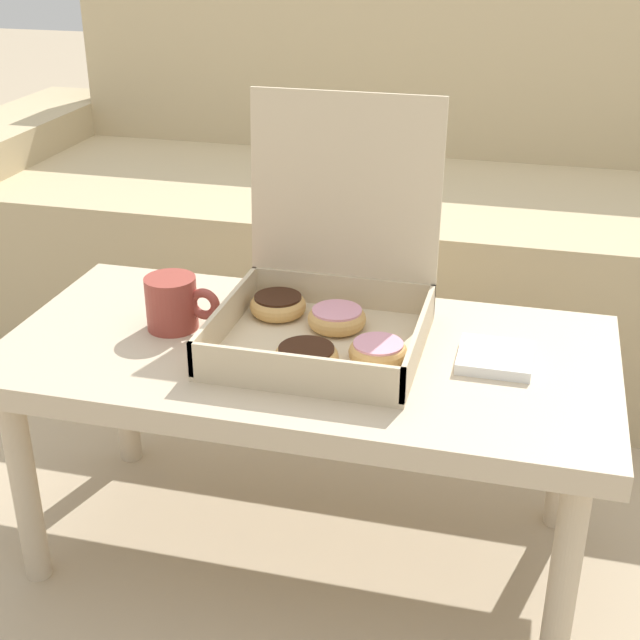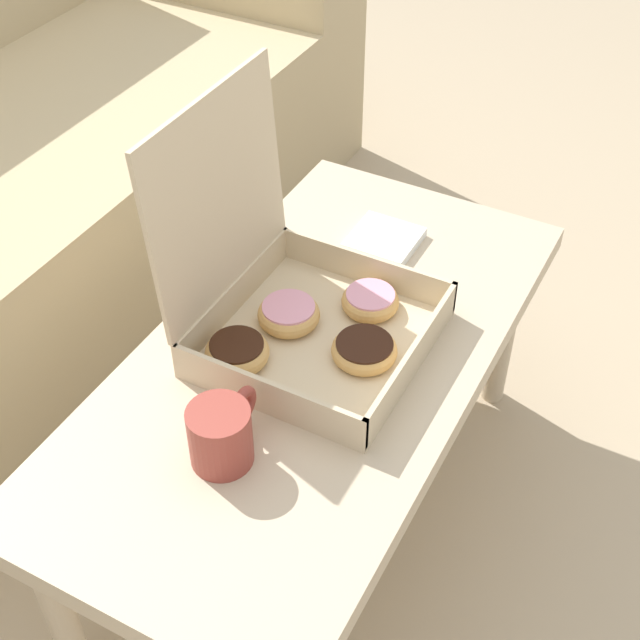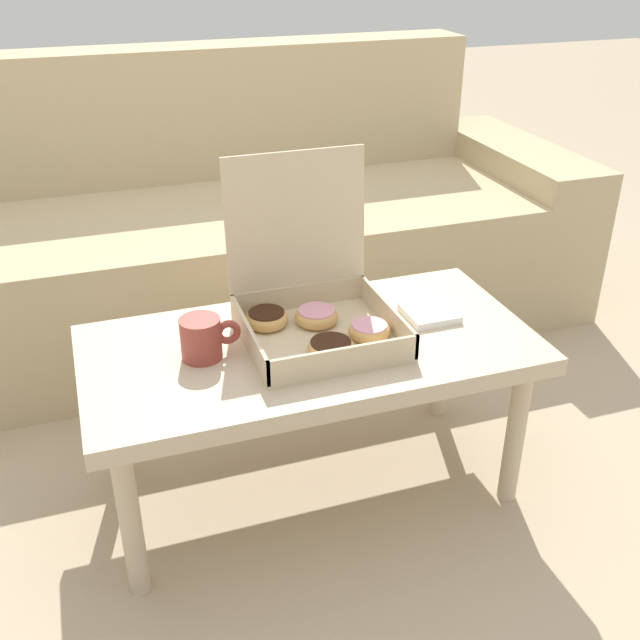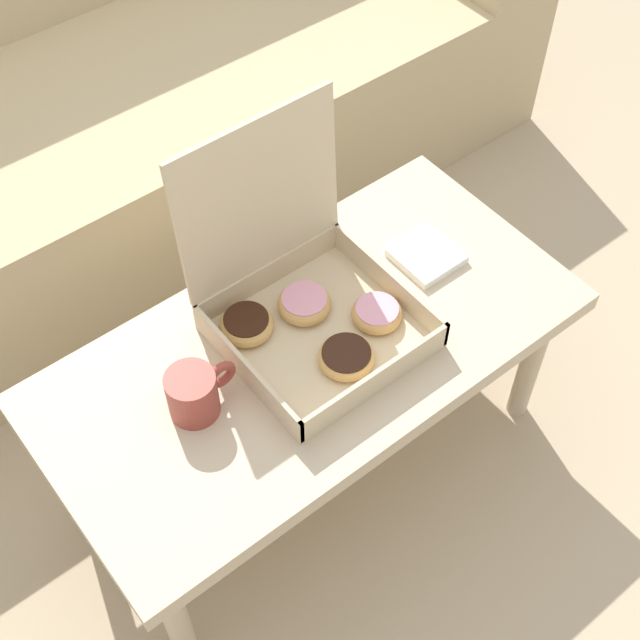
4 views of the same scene
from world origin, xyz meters
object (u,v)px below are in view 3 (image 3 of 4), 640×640
Objects in this scene: couch at (221,237)px; coffee_table at (310,360)px; coffee_mug at (203,338)px; pastry_box at (314,306)px.

coffee_table is at bearing -90.00° from couch.
couch is 0.95m from coffee_table.
coffee_table is 7.67× the size of coffee_mug.
couch reaches higher than coffee_table.
pastry_box is (0.02, -0.91, 0.18)m from couch.
couch is 0.98m from coffee_mug.
couch is at bearing 91.48° from pastry_box.
pastry_box is 2.92× the size of coffee_mug.
pastry_box is 0.26m from coffee_mug.
pastry_box is (0.02, 0.04, 0.11)m from coffee_table.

